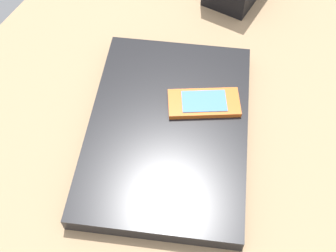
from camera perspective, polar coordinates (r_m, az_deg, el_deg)
name	(u,v)px	position (r cm, az deg, el deg)	size (l,w,h in cm)	color
desk_surface	(177,160)	(64.15, 1.15, -4.46)	(120.00, 80.00, 3.00)	tan
laptop_closed	(168,129)	(63.73, 0.00, -0.38)	(33.03, 22.97, 2.50)	black
cell_phone_on_laptop	(204,103)	(64.63, 4.74, 3.05)	(9.28, 11.71, 0.95)	orange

